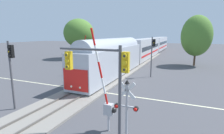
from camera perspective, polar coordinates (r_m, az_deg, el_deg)
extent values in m
plane|color=#47474C|center=(19.59, -7.79, -7.47)|extent=(220.00, 220.00, 0.00)
cube|color=beige|center=(19.59, -7.79, -7.45)|extent=(44.00, 0.20, 0.01)
cube|color=gray|center=(19.56, -7.79, -7.21)|extent=(4.40, 80.00, 0.18)
cube|color=#56514C|center=(19.88, -9.59, -6.49)|extent=(0.10, 80.00, 0.14)
cube|color=#56514C|center=(19.17, -5.95, -7.05)|extent=(0.10, 80.00, 0.14)
cube|color=#B2B7C1|center=(25.16, 0.26, 1.98)|extent=(3.00, 18.43, 3.90)
cube|color=red|center=(17.32, -11.72, -4.20)|extent=(2.76, 0.08, 2.15)
cylinder|color=#B2B7C1|center=(24.96, 0.27, 6.14)|extent=(2.76, 16.58, 2.76)
sphere|color=#F4F2CC|center=(17.78, -12.99, -6.15)|extent=(0.24, 0.24, 0.24)
sphere|color=#F4F2CC|center=(17.22, -10.28, -6.59)|extent=(0.24, 0.24, 0.24)
cube|color=silver|center=(45.55, 10.87, 6.11)|extent=(3.00, 22.68, 4.60)
cube|color=black|center=(45.23, 12.76, 6.39)|extent=(0.04, 20.41, 0.90)
cube|color=red|center=(45.35, 12.70, 4.56)|extent=(0.04, 20.87, 0.36)
cube|color=silver|center=(68.73, 15.14, 7.39)|extent=(3.00, 22.68, 4.60)
cube|color=black|center=(68.52, 16.41, 7.57)|extent=(0.04, 20.41, 0.90)
cube|color=red|center=(68.60, 16.35, 6.36)|extent=(0.04, 20.87, 0.36)
cylinder|color=#B7B7BC|center=(11.64, -1.11, -17.55)|extent=(0.14, 0.14, 1.10)
cube|color=#B7B7BC|center=(11.25, -1.13, -13.51)|extent=(0.56, 0.40, 0.70)
sphere|color=black|center=(11.12, 0.57, -13.80)|extent=(0.36, 0.36, 0.36)
cylinder|color=red|center=(11.10, -1.67, -11.10)|extent=(0.34, 0.12, 1.01)
cylinder|color=white|center=(10.86, -2.76, -6.11)|extent=(0.34, 0.12, 1.01)
cylinder|color=red|center=(10.72, -3.86, -0.95)|extent=(0.34, 0.12, 1.01)
cylinder|color=white|center=(10.67, -4.99, 4.31)|extent=(0.34, 0.12, 1.01)
cylinder|color=red|center=(10.71, -6.13, 9.57)|extent=(0.34, 0.12, 1.01)
sphere|color=red|center=(10.77, -6.70, 12.18)|extent=(0.14, 0.14, 0.14)
cylinder|color=#B2B2B7|center=(10.14, 4.76, -14.76)|extent=(0.14, 0.14, 3.41)
cube|color=white|center=(9.62, 4.85, -7.49)|extent=(0.98, 0.05, 0.98)
cube|color=white|center=(9.62, 4.85, -7.49)|extent=(0.98, 0.05, 0.98)
cube|color=#B2B2B7|center=(9.97, 4.80, -12.64)|extent=(1.10, 0.08, 0.08)
cylinder|color=black|center=(10.05, 1.57, -12.40)|extent=(0.26, 0.18, 0.26)
cylinder|color=black|center=(9.74, 7.76, -13.28)|extent=(0.26, 0.18, 0.26)
sphere|color=red|center=(9.97, 1.35, -12.60)|extent=(0.20, 0.20, 0.20)
sphere|color=red|center=(9.65, 7.60, -13.51)|extent=(0.20, 0.20, 0.20)
cone|color=black|center=(9.50, 4.93, -4.76)|extent=(0.28, 0.28, 0.22)
cylinder|color=#B7B7BC|center=(27.65, -10.52, -1.03)|extent=(0.14, 0.14, 1.10)
cube|color=#B7B7BC|center=(27.49, -10.58, 0.81)|extent=(0.56, 0.40, 0.70)
sphere|color=black|center=(27.68, -11.19, 0.85)|extent=(0.36, 0.36, 0.36)
cylinder|color=red|center=(27.35, -10.39, 1.68)|extent=(0.38, 0.12, 0.90)
cylinder|color=white|center=(27.09, -9.99, 3.46)|extent=(0.38, 0.12, 0.90)
cylinder|color=red|center=(26.85, -9.58, 5.27)|extent=(0.38, 0.12, 0.90)
cylinder|color=white|center=(26.65, -9.16, 7.11)|extent=(0.38, 0.12, 0.90)
cylinder|color=red|center=(26.48, -8.73, 8.98)|extent=(0.38, 0.12, 0.90)
sphere|color=red|center=(26.40, -8.51, 9.92)|extent=(0.14, 0.14, 0.14)
cylinder|color=#4C4C51|center=(25.37, 12.66, 3.08)|extent=(0.16, 0.16, 5.67)
cube|color=black|center=(25.15, 13.48, 7.64)|extent=(0.34, 0.26, 1.00)
sphere|color=#262626|center=(24.98, 13.45, 8.36)|extent=(0.20, 0.20, 0.20)
cylinder|color=black|center=(24.96, 13.44, 8.36)|extent=(0.24, 0.10, 0.24)
sphere|color=yellow|center=(25.00, 13.42, 7.63)|extent=(0.20, 0.20, 0.20)
cylinder|color=black|center=(24.97, 13.41, 7.63)|extent=(0.24, 0.10, 0.24)
sphere|color=#262626|center=(25.01, 13.39, 6.90)|extent=(0.20, 0.20, 0.20)
cylinder|color=black|center=(24.99, 13.38, 6.90)|extent=(0.24, 0.10, 0.24)
cylinder|color=#4C4C51|center=(16.07, -29.80, -2.58)|extent=(0.16, 0.16, 5.54)
cube|color=black|center=(15.56, -29.84, 4.40)|extent=(0.34, 0.26, 1.00)
sphere|color=#262626|center=(15.45, -30.39, 5.51)|extent=(0.20, 0.20, 0.20)
cylinder|color=black|center=(15.43, -30.48, 5.50)|extent=(0.24, 0.10, 0.24)
sphere|color=yellow|center=(15.47, -30.28, 4.33)|extent=(0.20, 0.20, 0.20)
cylinder|color=black|center=(15.45, -30.37, 4.32)|extent=(0.24, 0.10, 0.24)
sphere|color=#262626|center=(15.50, -30.17, 3.16)|extent=(0.20, 0.20, 0.20)
cylinder|color=black|center=(15.48, -30.26, 3.14)|extent=(0.24, 0.10, 0.24)
cylinder|color=#4C4C51|center=(9.00, 2.54, -10.78)|extent=(0.16, 0.16, 5.52)
cube|color=gold|center=(8.40, 4.44, 1.52)|extent=(0.34, 0.26, 1.00)
sphere|color=#262626|center=(8.21, 4.14, 3.58)|extent=(0.20, 0.20, 0.20)
cylinder|color=gold|center=(8.18, 4.07, 3.55)|extent=(0.24, 0.10, 0.24)
sphere|color=yellow|center=(8.26, 4.11, 1.37)|extent=(0.20, 0.20, 0.20)
cylinder|color=gold|center=(8.23, 4.04, 1.34)|extent=(0.24, 0.10, 0.24)
sphere|color=#262626|center=(8.31, 4.08, -0.81)|extent=(0.20, 0.20, 0.20)
cylinder|color=gold|center=(8.28, 4.01, -0.84)|extent=(0.24, 0.10, 0.24)
cylinder|color=#4C4C51|center=(9.18, -7.75, 5.70)|extent=(3.53, 0.12, 0.12)
cube|color=gold|center=(9.95, -13.79, 2.09)|extent=(0.34, 0.26, 1.00)
sphere|color=#262626|center=(9.79, -14.40, 3.82)|extent=(0.20, 0.20, 0.20)
cylinder|color=gold|center=(9.76, -14.51, 3.80)|extent=(0.24, 0.10, 0.24)
sphere|color=yellow|center=(9.83, -14.31, 1.96)|extent=(0.20, 0.20, 0.20)
cylinder|color=gold|center=(9.80, -14.42, 1.94)|extent=(0.24, 0.10, 0.24)
sphere|color=#262626|center=(9.88, -14.23, 0.13)|extent=(0.20, 0.20, 0.20)
cylinder|color=gold|center=(9.86, -14.33, 0.10)|extent=(0.24, 0.10, 0.24)
cylinder|color=#4C3828|center=(37.51, 25.15, 2.54)|extent=(0.36, 0.36, 2.87)
ellipsoid|color=#4C7A2D|center=(37.22, 25.68, 9.11)|extent=(5.58, 5.58, 7.64)
cylinder|color=brown|center=(45.04, -10.50, 5.08)|extent=(0.56, 0.56, 3.68)
ellipsoid|color=#4C7A2D|center=(44.84, -10.70, 10.74)|extent=(7.39, 7.39, 6.95)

